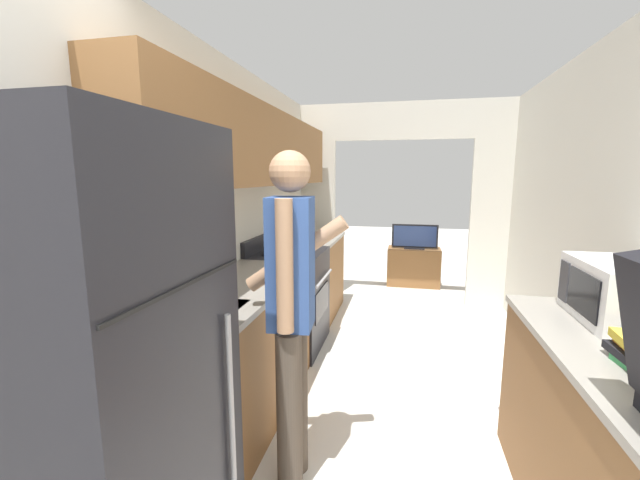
{
  "coord_description": "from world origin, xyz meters",
  "views": [
    {
      "loc": [
        0.08,
        -0.53,
        1.61
      ],
      "look_at": [
        -0.66,
        2.82,
        1.05
      ],
      "focal_mm": 22.0,
      "sensor_mm": 36.0,
      "label": 1
    }
  ],
  "objects_px": {
    "refrigerator": "(98,390)",
    "microwave": "(620,293)",
    "tv_cabinet": "(413,266)",
    "television": "(415,237)",
    "range_oven": "(289,299)",
    "person": "(292,313)"
  },
  "relations": [
    {
      "from": "range_oven",
      "to": "tv_cabinet",
      "type": "distance_m",
      "value": 2.72
    },
    {
      "from": "microwave",
      "to": "television",
      "type": "height_order",
      "value": "microwave"
    },
    {
      "from": "range_oven",
      "to": "refrigerator",
      "type": "bearing_deg",
      "value": -88.86
    },
    {
      "from": "range_oven",
      "to": "microwave",
      "type": "height_order",
      "value": "microwave"
    },
    {
      "from": "microwave",
      "to": "person",
      "type": "bearing_deg",
      "value": -170.01
    },
    {
      "from": "refrigerator",
      "to": "microwave",
      "type": "height_order",
      "value": "refrigerator"
    },
    {
      "from": "microwave",
      "to": "tv_cabinet",
      "type": "bearing_deg",
      "value": 103.02
    },
    {
      "from": "person",
      "to": "microwave",
      "type": "xyz_separation_m",
      "value": [
        1.55,
        0.27,
        0.12
      ]
    },
    {
      "from": "television",
      "to": "tv_cabinet",
      "type": "bearing_deg",
      "value": 90.0
    },
    {
      "from": "refrigerator",
      "to": "microwave",
      "type": "distance_m",
      "value": 2.27
    },
    {
      "from": "tv_cabinet",
      "to": "range_oven",
      "type": "bearing_deg",
      "value": -115.92
    },
    {
      "from": "refrigerator",
      "to": "microwave",
      "type": "relative_size",
      "value": 3.35
    },
    {
      "from": "person",
      "to": "refrigerator",
      "type": "bearing_deg",
      "value": 143.31
    },
    {
      "from": "refrigerator",
      "to": "television",
      "type": "distance_m",
      "value": 4.92
    },
    {
      "from": "person",
      "to": "television",
      "type": "relative_size",
      "value": 2.64
    },
    {
      "from": "refrigerator",
      "to": "television",
      "type": "xyz_separation_m",
      "value": [
        1.14,
        4.79,
        -0.16
      ]
    },
    {
      "from": "person",
      "to": "television",
      "type": "height_order",
      "value": "person"
    },
    {
      "from": "range_oven",
      "to": "person",
      "type": "distance_m",
      "value": 1.77
    },
    {
      "from": "tv_cabinet",
      "to": "television",
      "type": "xyz_separation_m",
      "value": [
        0.0,
        -0.04,
        0.45
      ]
    },
    {
      "from": "person",
      "to": "microwave",
      "type": "distance_m",
      "value": 1.58
    },
    {
      "from": "refrigerator",
      "to": "tv_cabinet",
      "type": "distance_m",
      "value": 5.0
    },
    {
      "from": "range_oven",
      "to": "person",
      "type": "relative_size",
      "value": 0.61
    }
  ]
}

